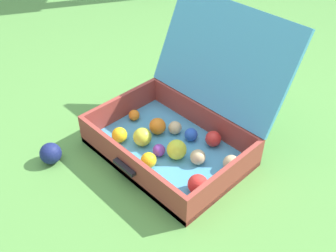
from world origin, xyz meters
The scene contains 3 objects.
ground_plane centered at (0.00, 0.00, 0.00)m, with size 16.00×16.00×0.00m, color #569342.
open_suitcase centered at (0.07, 0.07, 0.12)m, with size 0.62×0.64×0.53m.
stray_ball_on_grass centered at (-0.22, -0.38, 0.04)m, with size 0.09×0.09×0.09m, color navy.
Camera 1 is at (0.91, -0.82, 1.10)m, focal length 41.45 mm.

